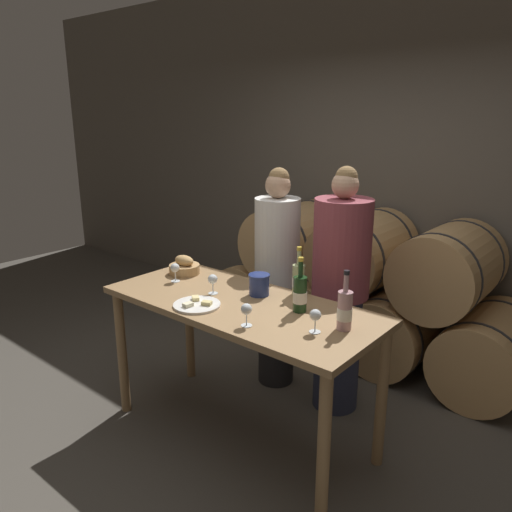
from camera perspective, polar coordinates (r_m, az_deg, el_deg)
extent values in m
plane|color=#4C473F|center=(3.41, -1.67, -19.64)|extent=(10.00, 10.00, 0.00)
cube|color=#60594F|center=(4.53, 15.89, 10.58)|extent=(10.00, 0.12, 3.20)
cylinder|color=tan|center=(4.90, 0.89, -3.86)|extent=(0.63, 0.83, 0.63)
cylinder|color=#2D2D33|center=(4.71, -1.13, -4.72)|extent=(0.64, 0.02, 0.64)
cylinder|color=#2D2D33|center=(5.10, 2.76, -3.07)|extent=(0.64, 0.02, 0.64)
cylinder|color=tan|center=(4.53, 7.80, -5.76)|extent=(0.63, 0.83, 0.63)
cylinder|color=#2D2D33|center=(4.32, 5.91, -6.80)|extent=(0.64, 0.02, 0.64)
cylinder|color=#2D2D33|center=(4.74, 9.51, -4.81)|extent=(0.64, 0.02, 0.64)
cylinder|color=tan|center=(4.24, 15.85, -7.85)|extent=(0.63, 0.83, 0.63)
cylinder|color=#2D2D33|center=(4.01, 14.27, -9.12)|extent=(0.64, 0.02, 0.64)
cylinder|color=#2D2D33|center=(4.46, 17.26, -6.72)|extent=(0.64, 0.02, 0.64)
cylinder|color=tan|center=(4.04, 24.96, -10.01)|extent=(0.63, 0.83, 0.63)
cylinder|color=#2D2D33|center=(3.81, 23.88, -11.51)|extent=(0.64, 0.02, 0.64)
cylinder|color=#2D2D33|center=(4.28, 25.92, -8.68)|extent=(0.64, 0.02, 0.64)
cylinder|color=tan|center=(4.53, 4.35, 1.92)|extent=(0.63, 0.83, 0.63)
cylinder|color=#2D2D33|center=(4.33, 2.31, 1.26)|extent=(0.64, 0.02, 0.64)
cylinder|color=#2D2D33|center=(4.75, 6.21, 2.52)|extent=(0.64, 0.02, 0.64)
cylinder|color=tan|center=(4.18, 12.12, 0.38)|extent=(0.63, 0.83, 0.63)
cylinder|color=#2D2D33|center=(3.96, 10.32, -0.43)|extent=(0.64, 0.02, 0.64)
cylinder|color=#2D2D33|center=(4.41, 13.73, 1.10)|extent=(0.64, 0.02, 0.64)
cylinder|color=tan|center=(3.93, 21.09, -1.41)|extent=(0.63, 0.83, 0.63)
cylinder|color=#2D2D33|center=(3.69, 19.73, -2.39)|extent=(0.64, 0.02, 0.64)
cylinder|color=#2D2D33|center=(4.17, 22.29, -0.54)|extent=(0.64, 0.02, 0.64)
cylinder|color=#99754C|center=(3.53, -15.06, -10.64)|extent=(0.06, 0.06, 0.87)
cylinder|color=#99754C|center=(2.58, 7.73, -21.34)|extent=(0.06, 0.06, 0.87)
cylinder|color=#99754C|center=(3.88, -7.63, -7.71)|extent=(0.06, 0.06, 0.87)
cylinder|color=#99754C|center=(3.03, 14.17, -15.41)|extent=(0.06, 0.06, 0.87)
cube|color=#99754C|center=(2.98, -1.81, -5.60)|extent=(1.71, 0.73, 0.04)
cylinder|color=#232326|center=(3.80, 2.32, -8.73)|extent=(0.27, 0.27, 0.79)
cylinder|color=silver|center=(3.56, 2.45, 1.66)|extent=(0.33, 0.33, 0.63)
sphere|color=tan|center=(3.48, 2.53, 8.07)|extent=(0.18, 0.18, 0.18)
sphere|color=olive|center=(3.49, 2.64, 8.89)|extent=(0.15, 0.15, 0.15)
cylinder|color=#2D334C|center=(3.54, 9.23, -10.71)|extent=(0.31, 0.31, 0.82)
cylinder|color=#8C3D47|center=(3.27, 9.81, 0.85)|extent=(0.38, 0.38, 0.65)
sphere|color=tan|center=(3.19, 10.17, 7.98)|extent=(0.17, 0.17, 0.17)
sphere|color=olive|center=(3.19, 10.30, 8.84)|extent=(0.14, 0.14, 0.14)
cylinder|color=#193819|center=(2.81, 5.05, -4.38)|extent=(0.08, 0.08, 0.20)
cylinder|color=#193819|center=(2.76, 5.12, -1.50)|extent=(0.03, 0.03, 0.09)
cylinder|color=gold|center=(2.74, 5.15, -0.37)|extent=(0.03, 0.03, 0.02)
cylinder|color=white|center=(2.81, 5.04, -4.69)|extent=(0.08, 0.08, 0.07)
cylinder|color=#ADBC7F|center=(3.07, 4.89, -2.72)|extent=(0.08, 0.08, 0.19)
cylinder|color=#ADBC7F|center=(3.03, 4.95, -0.20)|extent=(0.03, 0.03, 0.09)
cylinder|color=gold|center=(3.01, 4.98, 0.84)|extent=(0.03, 0.03, 0.02)
cylinder|color=white|center=(3.07, 4.88, -2.98)|extent=(0.08, 0.08, 0.06)
cylinder|color=#BC8E93|center=(2.61, 10.10, -6.18)|extent=(0.08, 0.08, 0.21)
cylinder|color=#BC8E93|center=(2.56, 10.26, -3.09)|extent=(0.03, 0.03, 0.09)
cylinder|color=black|center=(2.54, 10.33, -1.87)|extent=(0.03, 0.03, 0.02)
cylinder|color=white|center=(2.62, 10.08, -6.51)|extent=(0.08, 0.08, 0.07)
cylinder|color=navy|center=(3.06, 0.36, -3.30)|extent=(0.12, 0.12, 0.13)
cylinder|color=navy|center=(3.04, 0.37, -2.23)|extent=(0.13, 0.13, 0.01)
cylinder|color=tan|center=(3.50, -8.18, -1.50)|extent=(0.21, 0.21, 0.06)
ellipsoid|color=tan|center=(3.48, -8.22, -0.53)|extent=(0.16, 0.09, 0.07)
cylinder|color=white|center=(2.93, -6.77, -5.57)|extent=(0.28, 0.28, 0.01)
cube|color=#E0CC7F|center=(2.90, -5.65, -5.38)|extent=(0.07, 0.06, 0.02)
cube|color=beige|center=(2.98, -6.92, -4.81)|extent=(0.07, 0.07, 0.02)
cube|color=beige|center=(2.89, -7.77, -5.54)|extent=(0.05, 0.06, 0.02)
cylinder|color=white|center=(3.36, -9.19, -2.86)|extent=(0.06, 0.06, 0.00)
cylinder|color=white|center=(3.34, -9.22, -2.29)|extent=(0.01, 0.01, 0.07)
sphere|color=white|center=(3.33, -9.26, -1.34)|extent=(0.06, 0.06, 0.06)
cylinder|color=white|center=(3.11, -4.93, -4.27)|extent=(0.06, 0.06, 0.00)
cylinder|color=white|center=(3.10, -4.94, -3.67)|extent=(0.01, 0.01, 0.07)
sphere|color=white|center=(3.08, -4.97, -2.65)|extent=(0.06, 0.06, 0.06)
cylinder|color=white|center=(2.65, -1.09, -7.95)|extent=(0.06, 0.06, 0.00)
cylinder|color=white|center=(2.64, -1.09, -7.26)|extent=(0.01, 0.01, 0.07)
sphere|color=white|center=(2.61, -1.10, -6.08)|extent=(0.06, 0.06, 0.06)
cylinder|color=white|center=(2.60, 6.73, -8.61)|extent=(0.06, 0.06, 0.00)
cylinder|color=white|center=(2.58, 6.76, -7.91)|extent=(0.01, 0.01, 0.07)
sphere|color=white|center=(2.56, 6.80, -6.71)|extent=(0.06, 0.06, 0.06)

